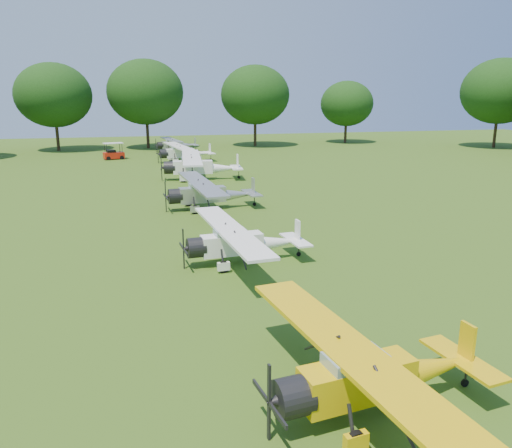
{
  "coord_description": "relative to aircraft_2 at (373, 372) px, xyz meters",
  "views": [
    {
      "loc": [
        -4.92,
        -20.2,
        7.77
      ],
      "look_at": [
        1.1,
        3.59,
        1.4
      ],
      "focal_mm": 35.0,
      "sensor_mm": 36.0,
      "label": 1
    }
  ],
  "objects": [
    {
      "name": "golf_cart",
      "position": [
        -7.49,
        54.5,
        -0.45
      ],
      "size": [
        2.65,
        1.99,
        2.03
      ],
      "rotation": [
        0.0,
        0.0,
        0.25
      ],
      "color": "red",
      "rests_on": "ground"
    },
    {
      "name": "tree_belt",
      "position": [
        2.97,
        10.4,
        6.9
      ],
      "size": [
        137.36,
        130.27,
        14.52
      ],
      "color": "#322113",
      "rests_on": "ground"
    },
    {
      "name": "aircraft_5",
      "position": [
        0.73,
        36.62,
        0.27
      ],
      "size": [
        7.65,
        12.18,
        2.39
      ],
      "rotation": [
        0.0,
        0.0,
        -0.1
      ],
      "color": "white",
      "rests_on": "ground"
    },
    {
      "name": "aircraft_4",
      "position": [
        -0.28,
        23.99,
        0.09
      ],
      "size": [
        6.69,
        10.65,
        2.1
      ],
      "rotation": [
        0.0,
        0.0,
        0.06
      ],
      "color": "#B5B5BA",
      "rests_on": "ground"
    },
    {
      "name": "ground",
      "position": [
        -0.6,
        10.24,
        -1.13
      ],
      "size": [
        160.0,
        160.0,
        0.0
      ],
      "primitive_type": "plane",
      "color": "#335715",
      "rests_on": "ground"
    },
    {
      "name": "aircraft_3",
      "position": [
        -0.65,
        12.15,
        -0.02
      ],
      "size": [
        6.06,
        9.65,
        1.9
      ],
      "rotation": [
        0.0,
        0.0,
        0.08
      ],
      "color": "white",
      "rests_on": "ground"
    },
    {
      "name": "aircraft_6",
      "position": [
        0.76,
        49.95,
        0.11
      ],
      "size": [
        6.81,
        10.81,
        2.12
      ],
      "rotation": [
        0.0,
        0.0,
        0.13
      ],
      "color": "white",
      "rests_on": "ground"
    },
    {
      "name": "aircraft_7",
      "position": [
        0.82,
        61.59,
        -0.03
      ],
      "size": [
        6.06,
        9.63,
        1.89
      ],
      "rotation": [
        0.0,
        0.0,
        0.13
      ],
      "color": "#B5B5BA",
      "rests_on": "ground"
    },
    {
      "name": "aircraft_2",
      "position": [
        0.0,
        0.0,
        0.0
      ],
      "size": [
        6.21,
        9.86,
        1.94
      ],
      "rotation": [
        0.0,
        0.0,
        0.13
      ],
      "color": "#DBB209",
      "rests_on": "ground"
    }
  ]
}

